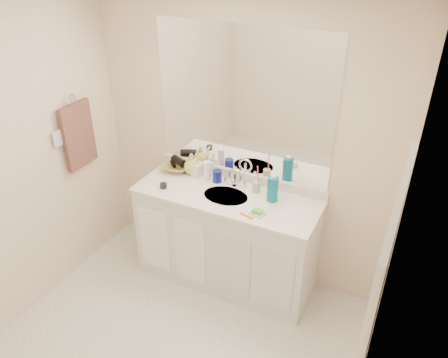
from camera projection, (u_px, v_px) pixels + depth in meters
ceiling at (127, 17)px, 1.96m from camera, size 2.60×2.60×0.02m
wall_back at (242, 145)px, 3.57m from camera, size 2.60×0.02×2.40m
wall_right at (378, 306)px, 2.06m from camera, size 0.02×2.60×2.40m
vanity_cabinet at (227, 239)px, 3.74m from camera, size 1.50×0.55×0.85m
countertop at (227, 196)px, 3.52m from camera, size 1.52×0.57×0.03m
backsplash at (240, 176)px, 3.70m from camera, size 1.52×0.03×0.08m
sink_basin at (226, 197)px, 3.51m from camera, size 0.37×0.37×0.02m
faucet at (235, 180)px, 3.61m from camera, size 0.02×0.02×0.11m
mirror at (242, 104)px, 3.38m from camera, size 1.48×0.01×1.20m
blue_mug at (217, 176)px, 3.67m from camera, size 0.09×0.09×0.11m
tan_cup at (256, 187)px, 3.53m from camera, size 0.08×0.08×0.09m
toothbrush at (258, 176)px, 3.48m from camera, size 0.01×0.04×0.19m
mouthwash_bottle at (273, 189)px, 3.39m from camera, size 0.11×0.11×0.21m
soap_dish at (257, 213)px, 3.27m from camera, size 0.13×0.11×0.01m
green_soap at (258, 211)px, 3.26m from camera, size 0.08×0.06×0.03m
orange_comb at (246, 216)px, 3.25m from camera, size 0.12×0.06×0.01m
dark_jar at (163, 186)px, 3.59m from camera, size 0.07×0.07×0.04m
extra_white_bottle at (207, 171)px, 3.67m from camera, size 0.06×0.06×0.18m
soap_bottle_white at (210, 166)px, 3.75m from camera, size 0.09×0.09×0.17m
soap_bottle_cream at (196, 167)px, 3.73m from camera, size 0.08×0.08×0.17m
soap_bottle_yellow at (192, 164)px, 3.78m from camera, size 0.19×0.19×0.18m
wicker_basket at (177, 166)px, 3.86m from camera, size 0.30×0.30×0.06m
hair_dryer at (179, 161)px, 3.82m from camera, size 0.16×0.12×0.07m
towel_ring at (70, 100)px, 3.47m from camera, size 0.01×0.11×0.11m
hand_towel at (78, 135)px, 3.62m from camera, size 0.04×0.32×0.55m
switch_plate at (57, 138)px, 3.45m from camera, size 0.01×0.08×0.13m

